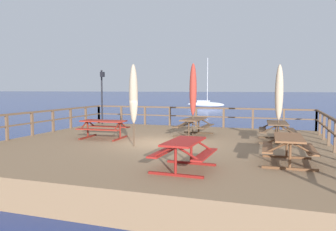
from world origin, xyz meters
TOP-DOWN VIEW (x-y plane):
  - ground_plane at (0.00, 0.00)m, footprint 600.00×600.00m
  - wooden_deck at (0.00, 0.00)m, footprint 12.55×11.86m
  - railing_waterside_far at (-0.00, 5.78)m, footprint 12.35×0.10m
  - railing_side_left at (-6.12, 0.00)m, footprint 0.10×11.66m
  - railing_side_right at (6.12, 0.00)m, footprint 0.10×11.66m
  - picnic_table_back_right at (4.29, 1.87)m, footprint 1.51×1.97m
  - picnic_table_mid_left at (-2.70, 0.33)m, footprint 1.94×1.49m
  - picnic_table_mid_centre at (0.73, 2.38)m, footprint 1.48×2.00m
  - picnic_table_front_left at (4.61, -2.20)m, footprint 1.45×1.92m
  - picnic_table_back_left at (2.02, -3.82)m, footprint 1.45×1.75m
  - patio_umbrella_short_back at (4.33, 1.79)m, footprint 0.32×0.32m
  - patio_umbrella_short_mid at (-0.68, -1.03)m, footprint 0.32×0.32m
  - patio_umbrella_tall_back_right at (0.69, 2.36)m, footprint 0.32×0.32m
  - lamp_post_hooked at (-5.46, 5.07)m, footprint 0.46×0.60m
  - sailboat_distant at (-6.53, 38.67)m, footprint 6.12×2.16m

SIDE VIEW (x-z plane):
  - ground_plane at x=0.00m, z-range 0.00..0.00m
  - wooden_deck at x=0.00m, z-range 0.00..0.83m
  - sailboat_distant at x=-6.53m, z-range -3.35..4.37m
  - picnic_table_back_left at x=2.02m, z-range 0.99..1.77m
  - picnic_table_mid_left at x=-2.70m, z-range 1.00..1.78m
  - picnic_table_front_left at x=4.61m, z-range 1.00..1.78m
  - picnic_table_back_right at x=4.29m, z-range 1.00..1.78m
  - picnic_table_mid_centre at x=0.73m, z-range 1.00..1.78m
  - railing_side_left at x=-6.12m, z-range 1.02..2.11m
  - railing_side_right at x=6.12m, z-range 1.02..2.11m
  - railing_waterside_far at x=0.00m, z-range 1.02..2.11m
  - patio_umbrella_short_mid at x=-0.68m, z-range 1.24..4.22m
  - patio_umbrella_short_back at x=4.33m, z-range 1.25..4.31m
  - patio_umbrella_tall_back_right at x=0.69m, z-range 1.27..4.50m
  - lamp_post_hooked at x=-5.46m, z-range 1.34..4.54m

